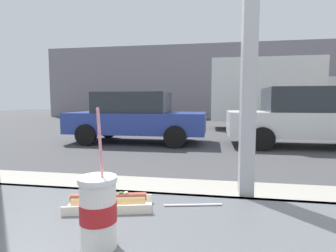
{
  "coord_description": "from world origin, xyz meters",
  "views": [
    {
      "loc": [
        -0.12,
        -0.91,
        1.32
      ],
      "look_at": [
        -0.76,
        2.9,
        0.96
      ],
      "focal_mm": 28.39,
      "sensor_mm": 36.0,
      "label": 1
    }
  ],
  "objects": [
    {
      "name": "ground_plane",
      "position": [
        0.0,
        8.0,
        0.0
      ],
      "size": [
        60.0,
        60.0,
        0.0
      ],
      "primitive_type": "plane",
      "color": "#424244"
    },
    {
      "name": "sidewalk_strip",
      "position": [
        0.0,
        1.6,
        0.08
      ],
      "size": [
        16.0,
        2.8,
        0.15
      ],
      "primitive_type": "cube",
      "color": "#9E998E",
      "rests_on": "ground"
    },
    {
      "name": "building_facade_far",
      "position": [
        0.0,
        20.75,
        2.89
      ],
      "size": [
        28.0,
        1.2,
        5.77
      ],
      "primitive_type": "cube",
      "color": "gray",
      "rests_on": "ground"
    },
    {
      "name": "soda_cup_left",
      "position": [
        -0.38,
        -0.36,
        1.07
      ],
      "size": [
        0.09,
        0.09,
        0.33
      ],
      "color": "white",
      "rests_on": "window_counter"
    },
    {
      "name": "hotdog_tray_far",
      "position": [
        -0.44,
        -0.14,
        1.0
      ],
      "size": [
        0.29,
        0.16,
        0.05
      ],
      "color": "beige",
      "rests_on": "window_counter"
    },
    {
      "name": "loose_straw",
      "position": [
        -0.18,
        -0.07,
        0.98
      ],
      "size": [
        0.19,
        0.05,
        0.01
      ],
      "primitive_type": "cylinder",
      "rotation": [
        0.0,
        1.57,
        0.21
      ],
      "color": "white",
      "rests_on": "window_counter"
    },
    {
      "name": "parked_car_blue",
      "position": [
        -2.54,
        7.32,
        0.82
      ],
      "size": [
        4.33,
        1.95,
        1.6
      ],
      "color": "#283D93",
      "rests_on": "ground"
    },
    {
      "name": "parked_car_white",
      "position": [
        2.61,
        7.32,
        0.87
      ],
      "size": [
        4.54,
        1.96,
        1.72
      ],
      "color": "silver",
      "rests_on": "ground"
    },
    {
      "name": "box_truck",
      "position": [
        2.86,
        12.18,
        1.72
      ],
      "size": [
        6.51,
        2.44,
        3.23
      ],
      "color": "silver",
      "rests_on": "ground"
    }
  ]
}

